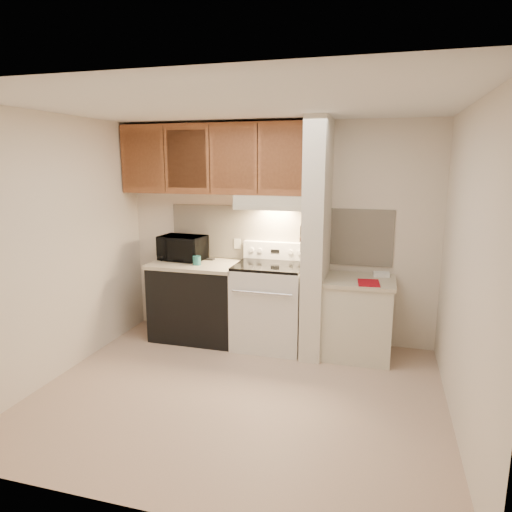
% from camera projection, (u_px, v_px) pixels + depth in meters
% --- Properties ---
extents(floor, '(3.60, 3.60, 0.00)m').
position_uv_depth(floor, '(238.00, 393.00, 4.12)').
color(floor, '#C3A58F').
rests_on(floor, ground).
extents(ceiling, '(3.60, 3.60, 0.00)m').
position_uv_depth(ceiling, '(236.00, 105.00, 3.62)').
color(ceiling, white).
rests_on(ceiling, wall_back).
extents(wall_back, '(3.60, 2.50, 0.02)m').
position_uv_depth(wall_back, '(277.00, 233.00, 5.28)').
color(wall_back, silver).
rests_on(wall_back, floor).
extents(wall_left, '(0.02, 3.00, 2.50)m').
position_uv_depth(wall_left, '(58.00, 248.00, 4.35)').
color(wall_left, silver).
rests_on(wall_left, floor).
extents(wall_right, '(0.02, 3.00, 2.50)m').
position_uv_depth(wall_right, '(467.00, 272.00, 3.39)').
color(wall_right, silver).
rests_on(wall_right, floor).
extents(backsplash, '(2.60, 0.02, 0.63)m').
position_uv_depth(backsplash, '(277.00, 234.00, 5.28)').
color(backsplash, beige).
rests_on(backsplash, wall_back).
extents(range_body, '(0.76, 0.65, 0.92)m').
position_uv_depth(range_body, '(270.00, 307.00, 5.12)').
color(range_body, silver).
rests_on(range_body, floor).
extents(oven_window, '(0.50, 0.01, 0.30)m').
position_uv_depth(oven_window, '(262.00, 312.00, 4.81)').
color(oven_window, black).
rests_on(oven_window, range_body).
extents(oven_handle, '(0.65, 0.02, 0.02)m').
position_uv_depth(oven_handle, '(261.00, 293.00, 4.73)').
color(oven_handle, silver).
rests_on(oven_handle, range_body).
extents(cooktop, '(0.74, 0.64, 0.03)m').
position_uv_depth(cooktop, '(270.00, 265.00, 5.02)').
color(cooktop, black).
rests_on(cooktop, range_body).
extents(range_backguard, '(0.76, 0.08, 0.20)m').
position_uv_depth(range_backguard, '(276.00, 250.00, 5.27)').
color(range_backguard, silver).
rests_on(range_backguard, range_body).
extents(range_display, '(0.10, 0.01, 0.04)m').
position_uv_depth(range_display, '(275.00, 251.00, 5.23)').
color(range_display, black).
rests_on(range_display, range_backguard).
extents(range_knob_left_outer, '(0.05, 0.02, 0.05)m').
position_uv_depth(range_knob_left_outer, '(252.00, 250.00, 5.30)').
color(range_knob_left_outer, silver).
rests_on(range_knob_left_outer, range_backguard).
extents(range_knob_left_inner, '(0.05, 0.02, 0.05)m').
position_uv_depth(range_knob_left_inner, '(260.00, 250.00, 5.27)').
color(range_knob_left_inner, silver).
rests_on(range_knob_left_inner, range_backguard).
extents(range_knob_right_inner, '(0.05, 0.02, 0.05)m').
position_uv_depth(range_knob_right_inner, '(290.00, 252.00, 5.18)').
color(range_knob_right_inner, silver).
rests_on(range_knob_right_inner, range_backguard).
extents(range_knob_right_outer, '(0.05, 0.02, 0.05)m').
position_uv_depth(range_knob_right_outer, '(299.00, 252.00, 5.15)').
color(range_knob_right_outer, silver).
rests_on(range_knob_right_outer, range_backguard).
extents(dishwasher_front, '(1.00, 0.63, 0.87)m').
position_uv_depth(dishwasher_front, '(197.00, 302.00, 5.37)').
color(dishwasher_front, black).
rests_on(dishwasher_front, floor).
extents(left_countertop, '(1.04, 0.67, 0.04)m').
position_uv_depth(left_countertop, '(196.00, 264.00, 5.27)').
color(left_countertop, '#C1B69A').
rests_on(left_countertop, dishwasher_front).
extents(spoon_rest, '(0.23, 0.09, 0.02)m').
position_uv_depth(spoon_rest, '(205.00, 259.00, 5.45)').
color(spoon_rest, black).
rests_on(spoon_rest, left_countertop).
extents(teal_jar, '(0.12, 0.12, 0.10)m').
position_uv_depth(teal_jar, '(197.00, 261.00, 5.15)').
color(teal_jar, '#216463').
rests_on(teal_jar, left_countertop).
extents(outlet, '(0.08, 0.01, 0.12)m').
position_uv_depth(outlet, '(237.00, 244.00, 5.42)').
color(outlet, beige).
rests_on(outlet, backsplash).
extents(microwave, '(0.55, 0.39, 0.29)m').
position_uv_depth(microwave, '(183.00, 248.00, 5.41)').
color(microwave, black).
rests_on(microwave, left_countertop).
extents(partition_pillar, '(0.22, 0.70, 2.50)m').
position_uv_depth(partition_pillar, '(317.00, 239.00, 4.82)').
color(partition_pillar, silver).
rests_on(partition_pillar, floor).
extents(pillar_trim, '(0.01, 0.70, 0.04)m').
position_uv_depth(pillar_trim, '(306.00, 234.00, 4.84)').
color(pillar_trim, brown).
rests_on(pillar_trim, partition_pillar).
extents(knife_strip, '(0.02, 0.42, 0.04)m').
position_uv_depth(knife_strip, '(305.00, 233.00, 4.79)').
color(knife_strip, black).
rests_on(knife_strip, partition_pillar).
extents(knife_blade_a, '(0.01, 0.03, 0.16)m').
position_uv_depth(knife_blade_a, '(301.00, 245.00, 4.67)').
color(knife_blade_a, silver).
rests_on(knife_blade_a, knife_strip).
extents(knife_handle_a, '(0.02, 0.02, 0.10)m').
position_uv_depth(knife_handle_a, '(301.00, 230.00, 4.64)').
color(knife_handle_a, black).
rests_on(knife_handle_a, knife_strip).
extents(knife_blade_b, '(0.01, 0.04, 0.18)m').
position_uv_depth(knife_blade_b, '(302.00, 245.00, 4.73)').
color(knife_blade_b, silver).
rests_on(knife_blade_b, knife_strip).
extents(knife_handle_b, '(0.02, 0.02, 0.10)m').
position_uv_depth(knife_handle_b, '(302.00, 230.00, 4.70)').
color(knife_handle_b, black).
rests_on(knife_handle_b, knife_strip).
extents(knife_blade_c, '(0.01, 0.04, 0.20)m').
position_uv_depth(knife_blade_c, '(303.00, 244.00, 4.82)').
color(knife_blade_c, silver).
rests_on(knife_blade_c, knife_strip).
extents(knife_handle_c, '(0.02, 0.02, 0.10)m').
position_uv_depth(knife_handle_c, '(304.00, 228.00, 4.79)').
color(knife_handle_c, black).
rests_on(knife_handle_c, knife_strip).
extents(knife_blade_d, '(0.01, 0.04, 0.16)m').
position_uv_depth(knife_blade_d, '(304.00, 241.00, 4.87)').
color(knife_blade_d, silver).
rests_on(knife_blade_d, knife_strip).
extents(knife_handle_d, '(0.02, 0.02, 0.10)m').
position_uv_depth(knife_handle_d, '(305.00, 228.00, 4.84)').
color(knife_handle_d, black).
rests_on(knife_handle_d, knife_strip).
extents(knife_blade_e, '(0.01, 0.04, 0.18)m').
position_uv_depth(knife_blade_e, '(306.00, 241.00, 4.98)').
color(knife_blade_e, silver).
rests_on(knife_blade_e, knife_strip).
extents(knife_handle_e, '(0.02, 0.02, 0.10)m').
position_uv_depth(knife_handle_e, '(306.00, 226.00, 4.95)').
color(knife_handle_e, black).
rests_on(knife_handle_e, knife_strip).
extents(oven_mitt, '(0.03, 0.09, 0.22)m').
position_uv_depth(oven_mitt, '(307.00, 243.00, 5.03)').
color(oven_mitt, gray).
rests_on(oven_mitt, partition_pillar).
extents(right_cab_base, '(0.70, 0.60, 0.81)m').
position_uv_depth(right_cab_base, '(357.00, 319.00, 4.87)').
color(right_cab_base, beige).
rests_on(right_cab_base, floor).
extents(right_countertop, '(0.74, 0.64, 0.04)m').
position_uv_depth(right_countertop, '(359.00, 281.00, 4.78)').
color(right_countertop, '#C1B69A').
rests_on(right_countertop, right_cab_base).
extents(red_folder, '(0.24, 0.31, 0.01)m').
position_uv_depth(red_folder, '(369.00, 283.00, 4.61)').
color(red_folder, '#9C0915').
rests_on(red_folder, right_countertop).
extents(white_box, '(0.18, 0.13, 0.04)m').
position_uv_depth(white_box, '(381.00, 274.00, 4.88)').
color(white_box, white).
rests_on(white_box, right_countertop).
extents(range_hood, '(0.78, 0.44, 0.15)m').
position_uv_depth(range_hood, '(273.00, 202.00, 5.00)').
color(range_hood, beige).
rests_on(range_hood, upper_cabinets).
extents(hood_lip, '(0.78, 0.04, 0.06)m').
position_uv_depth(hood_lip, '(268.00, 208.00, 4.81)').
color(hood_lip, beige).
rests_on(hood_lip, range_hood).
extents(upper_cabinets, '(2.18, 0.33, 0.77)m').
position_uv_depth(upper_cabinets, '(215.00, 159.00, 5.13)').
color(upper_cabinets, brown).
rests_on(upper_cabinets, wall_back).
extents(cab_door_a, '(0.46, 0.01, 0.63)m').
position_uv_depth(cab_door_a, '(143.00, 159.00, 5.20)').
color(cab_door_a, brown).
rests_on(cab_door_a, upper_cabinets).
extents(cab_gap_a, '(0.01, 0.01, 0.73)m').
position_uv_depth(cab_gap_a, '(164.00, 159.00, 5.13)').
color(cab_gap_a, black).
rests_on(cab_gap_a, upper_cabinets).
extents(cab_door_b, '(0.46, 0.01, 0.63)m').
position_uv_depth(cab_door_b, '(187.00, 159.00, 5.05)').
color(cab_door_b, brown).
rests_on(cab_door_b, upper_cabinets).
extents(cab_gap_b, '(0.01, 0.01, 0.73)m').
position_uv_depth(cab_gap_b, '(210.00, 159.00, 4.98)').
color(cab_gap_b, black).
rests_on(cab_gap_b, upper_cabinets).
extents(cab_door_c, '(0.46, 0.01, 0.63)m').
position_uv_depth(cab_door_c, '(233.00, 159.00, 4.91)').
color(cab_door_c, brown).
rests_on(cab_door_c, upper_cabinets).
extents(cab_gap_c, '(0.01, 0.01, 0.73)m').
position_uv_depth(cab_gap_c, '(258.00, 159.00, 4.84)').
color(cab_gap_c, black).
rests_on(cab_gap_c, upper_cabinets).
extents(cab_door_d, '(0.46, 0.01, 0.63)m').
position_uv_depth(cab_door_d, '(283.00, 159.00, 4.76)').
color(cab_door_d, brown).
rests_on(cab_door_d, upper_cabinets).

